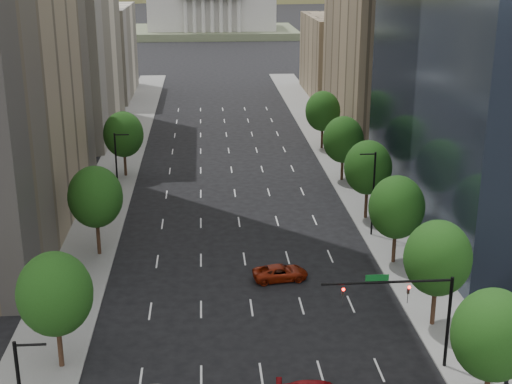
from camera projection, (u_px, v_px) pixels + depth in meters
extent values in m
cube|color=slate|center=(95.00, 225.00, 76.97)|extent=(6.00, 200.00, 0.15)
cube|color=slate|center=(379.00, 218.00, 79.15)|extent=(6.00, 200.00, 0.15)
cube|color=beige|center=(64.00, 24.00, 111.48)|extent=(14.00, 30.00, 35.00)
cube|color=beige|center=(97.00, 51.00, 145.39)|extent=(14.00, 26.00, 18.00)
cube|color=#8C7759|center=(383.00, 39.00, 112.94)|extent=(14.00, 30.00, 30.00)
cube|color=#8C7759|center=(342.00, 56.00, 146.38)|extent=(14.00, 26.00, 16.00)
cylinder|color=#382316|center=(487.00, 384.00, 45.36)|extent=(0.36, 0.36, 3.75)
ellipsoid|color=#19390F|center=(493.00, 335.00, 44.24)|extent=(5.20, 5.20, 5.98)
cylinder|color=#382316|center=(434.00, 302.00, 55.73)|extent=(0.36, 0.36, 4.00)
ellipsoid|color=#19390F|center=(438.00, 258.00, 54.54)|extent=(5.20, 5.20, 5.98)
cylinder|color=#382316|center=(394.00, 244.00, 67.10)|extent=(0.36, 0.36, 3.90)
ellipsoid|color=#19390F|center=(397.00, 207.00, 65.94)|extent=(5.20, 5.20, 5.98)
cylinder|color=#382316|center=(366.00, 201.00, 78.42)|extent=(0.36, 0.36, 4.10)
ellipsoid|color=#19390F|center=(368.00, 167.00, 77.20)|extent=(5.20, 5.20, 5.98)
cylinder|color=#382316|center=(342.00, 167.00, 91.71)|extent=(0.36, 0.36, 3.80)
ellipsoid|color=#19390F|center=(343.00, 140.00, 90.58)|extent=(5.20, 5.20, 5.98)
cylinder|color=#382316|center=(322.00, 136.00, 106.82)|extent=(0.36, 0.36, 4.00)
ellipsoid|color=#19390F|center=(323.00, 111.00, 105.63)|extent=(5.20, 5.20, 5.98)
cylinder|color=#382316|center=(60.00, 342.00, 49.97)|extent=(0.36, 0.36, 4.00)
ellipsoid|color=#19390F|center=(55.00, 294.00, 48.79)|extent=(5.20, 5.20, 5.98)
cylinder|color=#382316|center=(98.00, 235.00, 68.87)|extent=(0.36, 0.36, 4.15)
ellipsoid|color=#19390F|center=(95.00, 197.00, 67.64)|extent=(5.20, 5.20, 5.98)
cylinder|color=#382316|center=(125.00, 162.00, 93.50)|extent=(0.36, 0.36, 3.95)
ellipsoid|color=#19390F|center=(123.00, 134.00, 92.33)|extent=(5.20, 5.20, 5.98)
cylinder|color=black|center=(373.00, 195.00, 72.88)|extent=(0.20, 0.20, 9.00)
cylinder|color=black|center=(368.00, 154.00, 71.46)|extent=(1.60, 0.14, 0.14)
cylinder|color=black|center=(30.00, 345.00, 36.56)|extent=(1.60, 0.14, 0.14)
cylinder|color=black|center=(117.00, 172.00, 80.44)|extent=(0.20, 0.20, 9.00)
cylinder|color=black|center=(122.00, 135.00, 79.14)|extent=(1.60, 0.14, 0.14)
cylinder|color=black|center=(448.00, 323.00, 49.50)|extent=(0.24, 0.24, 7.00)
cylinder|color=black|center=(387.00, 282.00, 48.15)|extent=(9.00, 0.18, 0.18)
imported|color=black|center=(408.00, 289.00, 48.43)|extent=(0.18, 0.22, 1.10)
imported|color=black|center=(343.00, 291.00, 48.11)|extent=(0.18, 0.22, 1.10)
sphere|color=#FF0C07|center=(409.00, 287.00, 48.19)|extent=(0.20, 0.20, 0.20)
sphere|color=#FF0C07|center=(343.00, 289.00, 47.88)|extent=(0.20, 0.20, 0.20)
cube|color=#0C591E|center=(377.00, 278.00, 47.99)|extent=(1.60, 0.06, 0.45)
cube|color=#596647|center=(212.00, 32.00, 257.45)|extent=(60.00, 40.00, 2.50)
cube|color=silver|center=(211.00, 11.00, 255.16)|extent=(44.00, 26.00, 12.00)
ellipsoid|color=olive|center=(25.00, 37.00, 551.82)|extent=(380.00, 342.00, 190.00)
ellipsoid|color=olive|center=(254.00, 41.00, 605.08)|extent=(440.00, 396.00, 240.00)
ellipsoid|color=olive|center=(436.00, 27.00, 652.66)|extent=(360.00, 324.00, 200.00)
imported|color=maroon|center=(280.00, 273.00, 64.03)|extent=(5.21, 2.93, 1.38)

